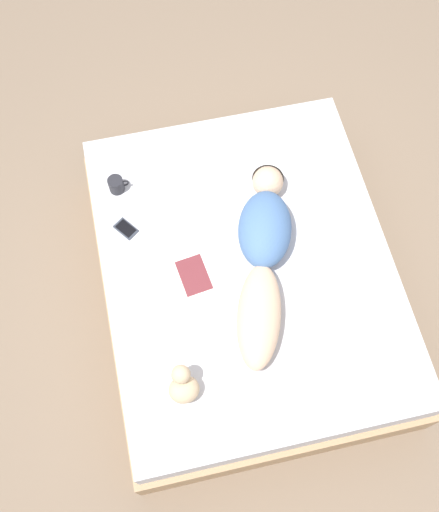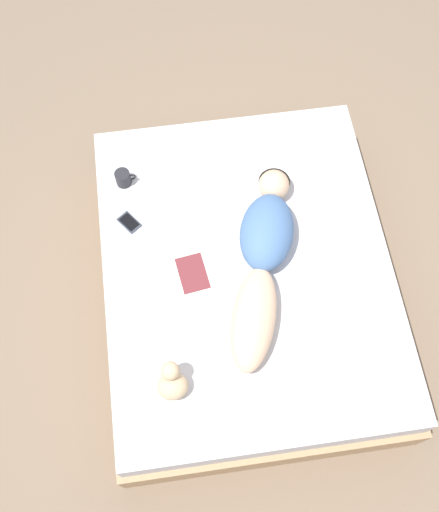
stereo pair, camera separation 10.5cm
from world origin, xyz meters
name	(u,v)px [view 1 (the left image)]	position (x,y,z in m)	size (l,w,h in m)	color
ground_plane	(244,294)	(0.00, 0.00, 0.00)	(12.00, 12.00, 0.00)	#7A6651
bed	(246,280)	(0.00, 0.00, 0.24)	(1.63, 2.03, 0.50)	tan
person	(263,253)	(0.08, -0.01, 0.59)	(0.56, 1.20, 0.22)	#DBB28E
open_magazine	(175,282)	(-0.41, -0.03, 0.50)	(0.49, 0.37, 0.01)	silver
coffee_mug	(116,185)	(-0.63, 0.62, 0.55)	(0.12, 0.09, 0.10)	#232328
cell_phone	(126,229)	(-0.62, 0.35, 0.50)	(0.14, 0.15, 0.01)	#333842
plush_toy	(183,386)	(-0.47, -0.61, 0.58)	(0.15, 0.17, 0.21)	#D1B289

